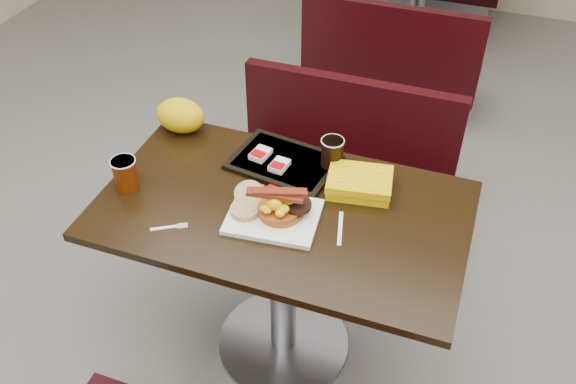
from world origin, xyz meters
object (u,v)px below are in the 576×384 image
(table_near, at_px, (283,283))
(coffee_cup_far, at_px, (332,153))
(paper_bag, at_px, (180,115))
(bench_far_s, at_px, (395,51))
(tray, at_px, (284,162))
(hashbrown_sleeve_right, at_px, (279,165))
(table_far, at_px, (418,1))
(platter, at_px, (273,217))
(pancake_stack, at_px, (281,210))
(fork, at_px, (164,228))
(bench_near_n, at_px, (337,173))
(clamshell, at_px, (359,183))
(coffee_cup_near, at_px, (125,174))
(hashbrown_sleeve_left, at_px, (261,154))
(knife, at_px, (340,228))

(table_near, height_order, coffee_cup_far, coffee_cup_far)
(table_near, relative_size, coffee_cup_far, 11.59)
(paper_bag, bearing_deg, bench_far_s, 72.60)
(tray, bearing_deg, hashbrown_sleeve_right, -83.85)
(table_near, relative_size, bench_far_s, 1.20)
(table_far, bearing_deg, coffee_cup_far, -87.77)
(platter, xyz_separation_m, pancake_stack, (0.02, 0.02, 0.02))
(fork, bearing_deg, hashbrown_sleeve_right, 27.72)
(bench_near_n, xyz_separation_m, clamshell, (0.21, -0.53, 0.42))
(bench_near_n, relative_size, pancake_stack, 7.10)
(pancake_stack, height_order, coffee_cup_near, coffee_cup_near)
(pancake_stack, distance_m, hashbrown_sleeve_left, 0.31)
(bench_near_n, xyz_separation_m, table_far, (0.00, 1.90, 0.02))
(table_far, bearing_deg, clamshell, -85.01)
(coffee_cup_near, bearing_deg, paper_bag, 87.03)
(coffee_cup_near, distance_m, hashbrown_sleeve_right, 0.52)
(bench_near_n, distance_m, clamshell, 0.71)
(bench_near_n, height_order, hashbrown_sleeve_left, hashbrown_sleeve_left)
(table_near, distance_m, knife, 0.43)
(clamshell, bearing_deg, coffee_cup_far, 137.83)
(coffee_cup_near, relative_size, hashbrown_sleeve_left, 1.47)
(platter, height_order, paper_bag, paper_bag)
(fork, height_order, hashbrown_sleeve_right, hashbrown_sleeve_right)
(fork, relative_size, hashbrown_sleeve_right, 1.59)
(coffee_cup_near, xyz_separation_m, hashbrown_sleeve_left, (0.37, 0.29, -0.03))
(bench_near_n, height_order, paper_bag, paper_bag)
(table_far, xyz_separation_m, platter, (-0.01, -2.66, 0.38))
(bench_far_s, distance_m, coffee_cup_far, 1.72)
(bench_far_s, height_order, tray, tray)
(pancake_stack, height_order, knife, pancake_stack)
(table_far, height_order, fork, fork)
(paper_bag, bearing_deg, coffee_cup_far, -3.33)
(table_near, relative_size, tray, 3.35)
(hashbrown_sleeve_left, bearing_deg, coffee_cup_far, 19.18)
(hashbrown_sleeve_right, relative_size, paper_bag, 0.39)
(coffee_cup_near, bearing_deg, knife, 3.62)
(knife, distance_m, hashbrown_sleeve_left, 0.44)
(knife, bearing_deg, coffee_cup_far, -171.26)
(hashbrown_sleeve_left, xyz_separation_m, clamshell, (0.37, -0.04, 0.00))
(bench_near_n, relative_size, coffee_cup_far, 9.65)
(bench_far_s, height_order, pancake_stack, pancake_stack)
(bench_far_s, xyz_separation_m, platter, (-0.01, -1.96, 0.40))
(hashbrown_sleeve_left, bearing_deg, table_far, 96.43)
(platter, relative_size, knife, 1.90)
(tray, relative_size, clamshell, 1.69)
(fork, xyz_separation_m, hashbrown_sleeve_left, (0.16, 0.43, 0.03))
(coffee_cup_near, height_order, hashbrown_sleeve_right, coffee_cup_near)
(platter, bearing_deg, fork, -158.66)
(table_near, xyz_separation_m, table_far, (0.00, 2.60, 0.00))
(hashbrown_sleeve_right, bearing_deg, table_near, -58.98)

